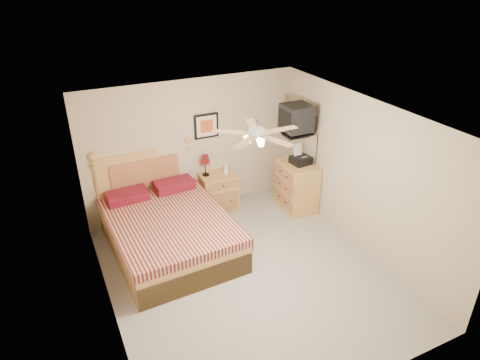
{
  "coord_description": "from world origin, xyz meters",
  "views": [
    {
      "loc": [
        -2.35,
        -4.58,
        4.28
      ],
      "look_at": [
        0.3,
        0.9,
        1.14
      ],
      "focal_mm": 32.0,
      "sensor_mm": 36.0,
      "label": 1
    }
  ],
  "objects": [
    {
      "name": "wall_back",
      "position": [
        0.0,
        2.25,
        1.25
      ],
      "size": [
        4.0,
        0.04,
        2.5
      ],
      "primitive_type": "cube",
      "color": "tan",
      "rests_on": "ground"
    },
    {
      "name": "table_lamp",
      "position": [
        0.16,
        2.08,
        0.93
      ],
      "size": [
        0.26,
        0.26,
        0.41
      ],
      "primitive_type": null,
      "rotation": [
        0.0,
        0.0,
        0.2
      ],
      "color": "#5A0F10",
      "rests_on": "nightstand"
    },
    {
      "name": "dresser",
      "position": [
        1.73,
        1.38,
        0.47
      ],
      "size": [
        0.61,
        0.83,
        0.94
      ],
      "primitive_type": "cube",
      "rotation": [
        0.0,
        0.0,
        -0.07
      ],
      "color": "#B68239",
      "rests_on": "ground"
    },
    {
      "name": "magazine_lower",
      "position": [
        1.67,
        1.64,
        0.95
      ],
      "size": [
        0.26,
        0.3,
        0.02
      ],
      "primitive_type": "imported",
      "rotation": [
        0.0,
        0.0,
        0.33
      ],
      "color": "#B2A38D",
      "rests_on": "dresser"
    },
    {
      "name": "magazine_upper",
      "position": [
        1.68,
        1.65,
        0.97
      ],
      "size": [
        0.2,
        0.26,
        0.02
      ],
      "primitive_type": "imported",
      "rotation": [
        0.0,
        0.0,
        0.05
      ],
      "color": "gray",
      "rests_on": "magazine_lower"
    },
    {
      "name": "wall_right",
      "position": [
        2.0,
        0.0,
        1.25
      ],
      "size": [
        0.04,
        4.5,
        2.5
      ],
      "primitive_type": "cube",
      "color": "tan",
      "rests_on": "ground"
    },
    {
      "name": "ceiling_fan",
      "position": [
        0.0,
        -0.2,
        2.36
      ],
      "size": [
        1.14,
        1.14,
        0.28
      ],
      "primitive_type": null,
      "color": "white",
      "rests_on": "ceiling"
    },
    {
      "name": "lotion_bottle",
      "position": [
        0.52,
        1.97,
        0.83
      ],
      "size": [
        0.09,
        0.09,
        0.22
      ],
      "primitive_type": "imported",
      "rotation": [
        0.0,
        0.0,
        -0.09
      ],
      "color": "white",
      "rests_on": "nightstand"
    },
    {
      "name": "wall_front",
      "position": [
        0.0,
        -2.25,
        1.25
      ],
      "size": [
        4.0,
        0.04,
        2.5
      ],
      "primitive_type": "cube",
      "color": "tan",
      "rests_on": "ground"
    },
    {
      "name": "fax_machine",
      "position": [
        1.76,
        1.36,
        1.12
      ],
      "size": [
        0.36,
        0.38,
        0.35
      ],
      "primitive_type": null,
      "rotation": [
        0.0,
        0.0,
        0.1
      ],
      "color": "black",
      "rests_on": "dresser"
    },
    {
      "name": "floor",
      "position": [
        0.0,
        0.0,
        0.0
      ],
      "size": [
        4.5,
        4.5,
        0.0
      ],
      "primitive_type": "plane",
      "color": "gray",
      "rests_on": "ground"
    },
    {
      "name": "ceiling",
      "position": [
        0.0,
        0.0,
        2.5
      ],
      "size": [
        4.0,
        4.5,
        0.04
      ],
      "primitive_type": "cube",
      "color": "white",
      "rests_on": "ground"
    },
    {
      "name": "wall_tv",
      "position": [
        1.75,
        1.34,
        1.81
      ],
      "size": [
        0.56,
        0.46,
        0.58
      ],
      "primitive_type": null,
      "color": "black",
      "rests_on": "wall_right"
    },
    {
      "name": "wall_left",
      "position": [
        -2.0,
        0.0,
        1.25
      ],
      "size": [
        0.04,
        4.5,
        2.5
      ],
      "primitive_type": "cube",
      "color": "tan",
      "rests_on": "ground"
    },
    {
      "name": "bed",
      "position": [
        -0.86,
        1.12,
        0.75
      ],
      "size": [
        1.86,
        2.39,
        1.5
      ],
      "primitive_type": null,
      "rotation": [
        0.0,
        0.0,
        0.04
      ],
      "color": "#C28346",
      "rests_on": "ground"
    },
    {
      "name": "nightstand",
      "position": [
        0.38,
        2.0,
        0.36
      ],
      "size": [
        0.68,
        0.52,
        0.72
      ],
      "primitive_type": "cube",
      "rotation": [
        0.0,
        0.0,
        -0.04
      ],
      "color": "#A87145",
      "rests_on": "ground"
    },
    {
      "name": "framed_picture",
      "position": [
        0.27,
        2.23,
        1.62
      ],
      "size": [
        0.46,
        0.04,
        0.46
      ],
      "primitive_type": "cube",
      "color": "black",
      "rests_on": "wall_back"
    }
  ]
}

